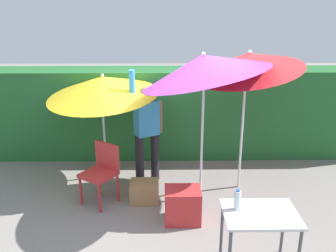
{
  "coord_description": "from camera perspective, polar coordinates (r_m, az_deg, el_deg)",
  "views": [
    {
      "loc": [
        -0.07,
        -4.86,
        2.92
      ],
      "look_at": [
        0.0,
        0.3,
        1.1
      ],
      "focal_mm": 39.75,
      "sensor_mm": 36.0,
      "label": 1
    }
  ],
  "objects": [
    {
      "name": "cooler_box",
      "position": [
        5.14,
        2.26,
        -12.05
      ],
      "size": [
        0.48,
        0.37,
        0.48
      ],
      "primitive_type": "cube",
      "color": "red",
      "rests_on": "ground_plane"
    },
    {
      "name": "hedge_row",
      "position": [
        6.99,
        -0.17,
        2.03
      ],
      "size": [
        8.0,
        0.7,
        1.66
      ],
      "primitive_type": "cube",
      "color": "#23602D",
      "rests_on": "ground_plane"
    },
    {
      "name": "umbrella_rainbow",
      "position": [
        5.51,
        12.17,
        9.47
      ],
      "size": [
        1.62,
        1.59,
        2.35
      ],
      "color": "silver",
      "rests_on": "ground_plane"
    },
    {
      "name": "crate_cardboard",
      "position": [
        5.65,
        -3.62,
        -10.0
      ],
      "size": [
        0.42,
        0.38,
        0.29
      ],
      "primitive_type": "cube",
      "color": "#9E7A4C",
      "rests_on": "ground_plane"
    },
    {
      "name": "umbrella_orange",
      "position": [
        5.93,
        -10.07,
        6.03
      ],
      "size": [
        1.79,
        1.78,
        1.86
      ],
      "color": "silver",
      "rests_on": "ground_plane"
    },
    {
      "name": "person_vendor",
      "position": [
        5.9,
        -3.28,
        -0.26
      ],
      "size": [
        0.53,
        0.36,
        1.88
      ],
      "color": "black",
      "rests_on": "ground_plane"
    },
    {
      "name": "bottle_water",
      "position": [
        4.16,
        10.6,
        -11.08
      ],
      "size": [
        0.07,
        0.07,
        0.24
      ],
      "color": "silver",
      "rests_on": "folding_table"
    },
    {
      "name": "folding_table",
      "position": [
        4.25,
        13.92,
        -13.79
      ],
      "size": [
        0.8,
        0.6,
        0.72
      ],
      "color": "#4C4C51",
      "rests_on": "ground_plane"
    },
    {
      "name": "umbrella_yellow",
      "position": [
        5.08,
        5.51,
        9.09
      ],
      "size": [
        1.83,
        1.79,
        2.43
      ],
      "color": "silver",
      "rests_on": "ground_plane"
    },
    {
      "name": "chair_plastic",
      "position": [
        5.55,
        -10.13,
        -6.62
      ],
      "size": [
        0.61,
        0.61,
        0.89
      ],
      "color": "#B72D2D",
      "rests_on": "ground_plane"
    },
    {
      "name": "ground_plane",
      "position": [
        5.67,
        0.04,
        -11.57
      ],
      "size": [
        24.0,
        24.0,
        0.0
      ],
      "primitive_type": "plane",
      "color": "gray"
    }
  ]
}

